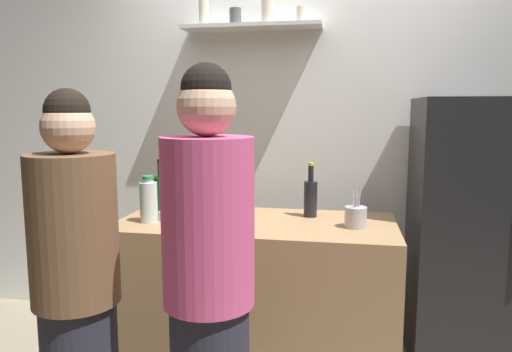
% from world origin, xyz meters
% --- Properties ---
extents(back_wall_assembly, '(4.80, 0.32, 2.60)m').
position_xyz_m(back_wall_assembly, '(-0.00, 1.25, 1.30)').
color(back_wall_assembly, white).
rests_on(back_wall_assembly, ground).
extents(refrigerator, '(0.66, 0.66, 1.57)m').
position_xyz_m(refrigerator, '(1.03, 0.85, 0.78)').
color(refrigerator, black).
rests_on(refrigerator, ground).
extents(counter, '(1.51, 0.72, 0.89)m').
position_xyz_m(counter, '(-0.18, 0.49, 0.45)').
color(counter, '#9E7A51').
rests_on(counter, ground).
extents(baking_pan, '(0.34, 0.24, 0.05)m').
position_xyz_m(baking_pan, '(-0.54, 0.50, 0.92)').
color(baking_pan, gray).
rests_on(baking_pan, counter).
extents(utensil_holder, '(0.11, 0.11, 0.22)m').
position_xyz_m(utensil_holder, '(0.36, 0.44, 0.95)').
color(utensil_holder, '#B2B2B7').
rests_on(utensil_holder, counter).
extents(wine_bottle_green_glass, '(0.07, 0.07, 0.31)m').
position_xyz_m(wine_bottle_green_glass, '(-0.79, 0.64, 1.01)').
color(wine_bottle_green_glass, '#19471E').
rests_on(wine_bottle_green_glass, counter).
extents(wine_bottle_dark_glass, '(0.08, 0.08, 0.31)m').
position_xyz_m(wine_bottle_dark_glass, '(0.11, 0.65, 1.01)').
color(wine_bottle_dark_glass, black).
rests_on(wine_bottle_dark_glass, counter).
extents(wine_bottle_amber_glass, '(0.08, 0.08, 0.28)m').
position_xyz_m(wine_bottle_amber_glass, '(-0.36, 0.27, 1.00)').
color(wine_bottle_amber_glass, '#472814').
rests_on(wine_bottle_amber_glass, counter).
extents(wine_bottle_pale_glass, '(0.07, 0.07, 0.33)m').
position_xyz_m(wine_bottle_pale_glass, '(-0.50, 0.75, 1.02)').
color(wine_bottle_pale_glass, '#B2BFB2').
rests_on(wine_bottle_pale_glass, counter).
extents(water_bottle_plastic, '(0.10, 0.10, 0.25)m').
position_xyz_m(water_bottle_plastic, '(-0.75, 0.36, 1.01)').
color(water_bottle_plastic, silver).
rests_on(water_bottle_plastic, counter).
extents(person_brown_jacket, '(0.34, 0.34, 1.58)m').
position_xyz_m(person_brown_jacket, '(-0.74, -0.39, 0.78)').
color(person_brown_jacket, '#262633').
rests_on(person_brown_jacket, ground).
extents(person_pink_top, '(0.34, 0.34, 1.67)m').
position_xyz_m(person_pink_top, '(-0.19, -0.40, 0.82)').
color(person_pink_top, '#262633').
rests_on(person_pink_top, ground).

